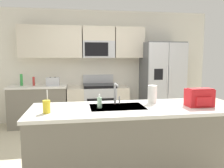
{
  "coord_description": "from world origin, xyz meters",
  "views": [
    {
      "loc": [
        -0.62,
        -3.23,
        1.52
      ],
      "look_at": [
        -0.01,
        0.6,
        1.05
      ],
      "focal_mm": 35.89,
      "sensor_mm": 36.0,
      "label": 1
    }
  ],
  "objects_px": {
    "pepper_mill": "(34,81)",
    "drink_cup_yellow": "(47,107)",
    "toaster": "(53,81)",
    "sink_faucet": "(116,92)",
    "paper_towel_roll": "(152,94)",
    "backpack": "(199,97)",
    "soap_dispenser": "(100,102)",
    "range_oven": "(98,104)",
    "refrigerator": "(162,82)",
    "bottle_green": "(21,80)"
  },
  "relations": [
    {
      "from": "pepper_mill",
      "to": "drink_cup_yellow",
      "type": "xyz_separation_m",
      "value": [
        0.58,
        -2.52,
        -0.02
      ]
    },
    {
      "from": "toaster",
      "to": "pepper_mill",
      "type": "xyz_separation_m",
      "value": [
        -0.41,
        0.05,
        0.01
      ]
    },
    {
      "from": "sink_faucet",
      "to": "pepper_mill",
      "type": "bearing_deg",
      "value": 123.15
    },
    {
      "from": "toaster",
      "to": "drink_cup_yellow",
      "type": "distance_m",
      "value": 2.47
    },
    {
      "from": "paper_towel_roll",
      "to": "backpack",
      "type": "distance_m",
      "value": 0.6
    },
    {
      "from": "toaster",
      "to": "soap_dispenser",
      "type": "bearing_deg",
      "value": -71.29
    },
    {
      "from": "range_oven",
      "to": "paper_towel_roll",
      "type": "bearing_deg",
      "value": -76.16
    },
    {
      "from": "sink_faucet",
      "to": "paper_towel_roll",
      "type": "distance_m",
      "value": 0.51
    },
    {
      "from": "drink_cup_yellow",
      "to": "paper_towel_roll",
      "type": "height_order",
      "value": "drink_cup_yellow"
    },
    {
      "from": "toaster",
      "to": "drink_cup_yellow",
      "type": "xyz_separation_m",
      "value": [
        0.17,
        -2.47,
        -0.02
      ]
    },
    {
      "from": "soap_dispenser",
      "to": "backpack",
      "type": "xyz_separation_m",
      "value": [
        1.26,
        -0.11,
        0.05
      ]
    },
    {
      "from": "drink_cup_yellow",
      "to": "soap_dispenser",
      "type": "height_order",
      "value": "drink_cup_yellow"
    },
    {
      "from": "toaster",
      "to": "drink_cup_yellow",
      "type": "height_order",
      "value": "drink_cup_yellow"
    },
    {
      "from": "drink_cup_yellow",
      "to": "soap_dispenser",
      "type": "distance_m",
      "value": 0.63
    },
    {
      "from": "backpack",
      "to": "pepper_mill",
      "type": "bearing_deg",
      "value": 134.85
    },
    {
      "from": "toaster",
      "to": "soap_dispenser",
      "type": "height_order",
      "value": "toaster"
    },
    {
      "from": "backpack",
      "to": "paper_towel_roll",
      "type": "bearing_deg",
      "value": 150.61
    },
    {
      "from": "toaster",
      "to": "backpack",
      "type": "xyz_separation_m",
      "value": [
        2.04,
        -2.41,
        0.03
      ]
    },
    {
      "from": "refrigerator",
      "to": "pepper_mill",
      "type": "height_order",
      "value": "refrigerator"
    },
    {
      "from": "pepper_mill",
      "to": "drink_cup_yellow",
      "type": "bearing_deg",
      "value": -76.95
    },
    {
      "from": "soap_dispenser",
      "to": "paper_towel_roll",
      "type": "distance_m",
      "value": 0.76
    },
    {
      "from": "range_oven",
      "to": "soap_dispenser",
      "type": "bearing_deg",
      "value": -94.95
    },
    {
      "from": "toaster",
      "to": "bottle_green",
      "type": "height_order",
      "value": "bottle_green"
    },
    {
      "from": "range_oven",
      "to": "pepper_mill",
      "type": "relative_size",
      "value": 7.11
    },
    {
      "from": "bottle_green",
      "to": "soap_dispenser",
      "type": "height_order",
      "value": "bottle_green"
    },
    {
      "from": "sink_faucet",
      "to": "backpack",
      "type": "bearing_deg",
      "value": -15.4
    },
    {
      "from": "toaster",
      "to": "paper_towel_roll",
      "type": "bearing_deg",
      "value": -54.35
    },
    {
      "from": "bottle_green",
      "to": "soap_dispenser",
      "type": "distance_m",
      "value": 2.81
    },
    {
      "from": "pepper_mill",
      "to": "refrigerator",
      "type": "bearing_deg",
      "value": -1.37
    },
    {
      "from": "paper_towel_roll",
      "to": "sink_faucet",
      "type": "bearing_deg",
      "value": -178.85
    },
    {
      "from": "bottle_green",
      "to": "range_oven",
      "type": "bearing_deg",
      "value": -1.53
    },
    {
      "from": "refrigerator",
      "to": "toaster",
      "type": "xyz_separation_m",
      "value": [
        -2.49,
        0.02,
        0.07
      ]
    },
    {
      "from": "range_oven",
      "to": "pepper_mill",
      "type": "xyz_separation_m",
      "value": [
        -1.39,
        -0.0,
        0.55
      ]
    },
    {
      "from": "range_oven",
      "to": "drink_cup_yellow",
      "type": "distance_m",
      "value": 2.7
    },
    {
      "from": "bottle_green",
      "to": "drink_cup_yellow",
      "type": "relative_size",
      "value": 0.95
    },
    {
      "from": "range_oven",
      "to": "sink_faucet",
      "type": "distance_m",
      "value": 2.27
    },
    {
      "from": "toaster",
      "to": "refrigerator",
      "type": "bearing_deg",
      "value": -0.45
    },
    {
      "from": "range_oven",
      "to": "soap_dispenser",
      "type": "xyz_separation_m",
      "value": [
        -0.2,
        -2.36,
        0.53
      ]
    },
    {
      "from": "sink_faucet",
      "to": "soap_dispenser",
      "type": "distance_m",
      "value": 0.31
    },
    {
      "from": "drink_cup_yellow",
      "to": "soap_dispenser",
      "type": "bearing_deg",
      "value": 14.68
    },
    {
      "from": "refrigerator",
      "to": "toaster",
      "type": "distance_m",
      "value": 2.49
    },
    {
      "from": "soap_dispenser",
      "to": "pepper_mill",
      "type": "bearing_deg",
      "value": 116.8
    },
    {
      "from": "toaster",
      "to": "bottle_green",
      "type": "bearing_deg",
      "value": 171.82
    },
    {
      "from": "pepper_mill",
      "to": "bottle_green",
      "type": "relative_size",
      "value": 0.76
    },
    {
      "from": "bottle_green",
      "to": "sink_faucet",
      "type": "xyz_separation_m",
      "value": [
        1.69,
        -2.23,
        0.04
      ]
    },
    {
      "from": "sink_faucet",
      "to": "soap_dispenser",
      "type": "relative_size",
      "value": 1.66
    },
    {
      "from": "bottle_green",
      "to": "paper_towel_roll",
      "type": "relative_size",
      "value": 1.05
    },
    {
      "from": "refrigerator",
      "to": "toaster",
      "type": "height_order",
      "value": "refrigerator"
    },
    {
      "from": "toaster",
      "to": "range_oven",
      "type": "bearing_deg",
      "value": 3.05
    },
    {
      "from": "sink_faucet",
      "to": "drink_cup_yellow",
      "type": "xyz_separation_m",
      "value": [
        -0.84,
        -0.34,
        -0.09
      ]
    }
  ]
}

